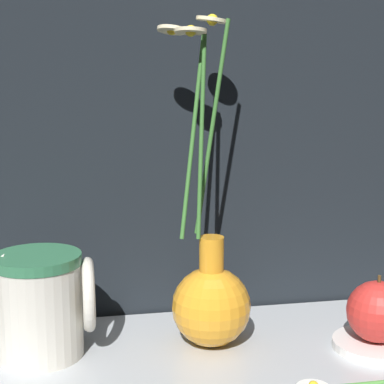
{
  "coord_description": "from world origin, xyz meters",
  "views": [
    {
      "loc": [
        -0.12,
        -0.69,
        0.34
      ],
      "look_at": [
        0.01,
        0.0,
        0.21
      ],
      "focal_mm": 60.0,
      "sensor_mm": 36.0,
      "label": 1
    }
  ],
  "objects": [
    {
      "name": "shelf",
      "position": [
        0.0,
        0.0,
        0.01
      ],
      "size": [
        0.89,
        0.28,
        0.01
      ],
      "color": "#B2B7BC",
      "rests_on": "ground_plane"
    },
    {
      "name": "saucer_plate",
      "position": [
        0.23,
        -0.02,
        0.02
      ],
      "size": [
        0.1,
        0.1,
        0.01
      ],
      "color": "white",
      "rests_on": "shelf"
    },
    {
      "name": "ceramic_pitcher",
      "position": [
        -0.16,
        0.03,
        0.08
      ],
      "size": [
        0.13,
        0.1,
        0.13
      ],
      "color": "beige",
      "rests_on": "shelf"
    },
    {
      "name": "orange_fruit",
      "position": [
        0.23,
        -0.02,
        0.06
      ],
      "size": [
        0.07,
        0.07,
        0.08
      ],
      "color": "red",
      "rests_on": "saucer_plate"
    },
    {
      "name": "ground_plane",
      "position": [
        0.0,
        0.0,
        0.0
      ],
      "size": [
        6.0,
        6.0,
        0.0
      ],
      "primitive_type": "plane",
      "color": "black"
    },
    {
      "name": "vase_with_flowers",
      "position": [
        0.04,
        0.03,
        0.07
      ],
      "size": [
        0.11,
        0.11,
        0.39
      ],
      "color": "orange",
      "rests_on": "shelf"
    }
  ]
}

